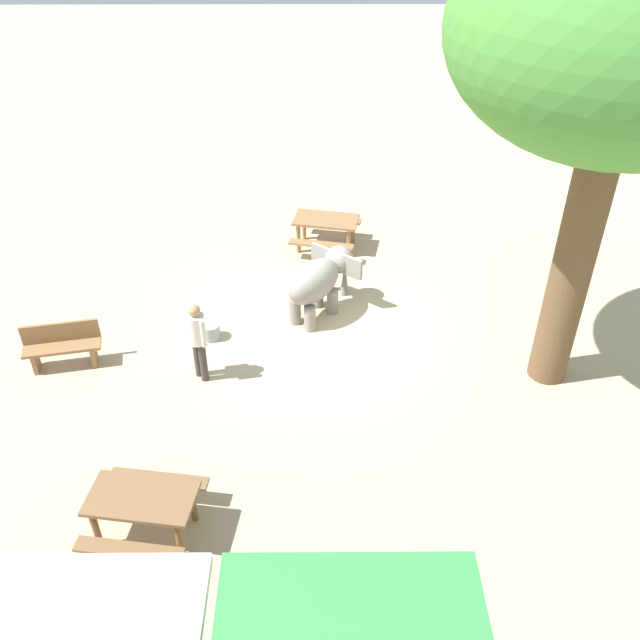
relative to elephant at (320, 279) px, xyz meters
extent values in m
plane|color=tan|center=(-0.11, 0.55, -0.83)|extent=(60.00, 60.00, 0.00)
cylinder|color=gray|center=(0.04, -0.26, -0.55)|extent=(0.24, 0.24, 0.55)
cylinder|color=gray|center=(-0.27, -0.03, -0.55)|extent=(0.24, 0.24, 0.55)
cylinder|color=gray|center=(0.50, 0.34, -0.55)|extent=(0.24, 0.24, 0.55)
cylinder|color=gray|center=(0.20, 0.57, -0.55)|extent=(0.24, 0.24, 0.55)
ellipsoid|color=gray|center=(0.12, 0.15, 0.05)|extent=(1.40, 1.52, 0.83)
sphere|color=gray|center=(-0.40, -0.52, 0.16)|extent=(0.59, 0.59, 0.59)
cone|color=gray|center=(-0.54, -0.70, -0.36)|extent=(0.18, 0.18, 0.93)
cube|color=gray|center=(-0.04, -0.69, 0.16)|extent=(0.42, 0.35, 0.44)
cube|color=gray|center=(-0.66, -0.21, 0.16)|extent=(0.42, 0.35, 0.44)
cylinder|color=#3F3833|center=(2.24, 1.97, -0.42)|extent=(0.14, 0.14, 0.82)
cylinder|color=#3F3833|center=(2.12, 2.10, -0.42)|extent=(0.14, 0.14, 0.82)
cylinder|color=silver|center=(2.18, 2.03, 0.28)|extent=(0.32, 0.32, 0.58)
sphere|color=tan|center=(2.18, 2.03, 0.68)|extent=(0.22, 0.22, 0.22)
cylinder|color=silver|center=(2.32, 1.88, 0.30)|extent=(0.09, 0.09, 0.55)
cylinder|color=silver|center=(2.04, 2.19, 0.30)|extent=(0.09, 0.09, 0.55)
cylinder|color=brown|center=(-4.20, 1.97, 1.52)|extent=(0.67, 0.67, 4.69)
ellipsoid|color=#478C38|center=(-4.20, 1.97, 5.25)|extent=(5.09, 4.67, 3.61)
cube|color=olive|center=(4.79, 1.70, -0.38)|extent=(1.45, 0.66, 0.06)
cube|color=olive|center=(4.82, 1.53, -0.15)|extent=(1.39, 0.33, 0.40)
cube|color=olive|center=(4.27, 1.60, -0.62)|extent=(0.15, 0.37, 0.42)
cube|color=olive|center=(5.30, 1.80, -0.62)|extent=(0.15, 0.37, 0.42)
cube|color=olive|center=(-0.16, -2.70, -0.08)|extent=(1.63, 1.08, 0.06)
cylinder|color=olive|center=(-0.82, -2.90, -0.47)|extent=(0.10, 0.10, 0.72)
cylinder|color=olive|center=(-0.69, -2.27, -0.47)|extent=(0.10, 0.10, 0.72)
cylinder|color=olive|center=(0.36, -3.13, -0.47)|extent=(0.10, 0.10, 0.72)
cylinder|color=olive|center=(0.49, -2.51, -0.47)|extent=(0.10, 0.10, 0.72)
cube|color=olive|center=(-0.29, -3.31, -0.39)|extent=(1.52, 0.53, 0.05)
cube|color=olive|center=(-0.04, -2.10, -0.39)|extent=(1.52, 0.53, 0.05)
cube|color=brown|center=(2.51, 5.47, -0.08)|extent=(1.60, 1.01, 0.06)
cylinder|color=brown|center=(1.87, 5.23, -0.47)|extent=(0.10, 0.10, 0.72)
cylinder|color=brown|center=(1.96, 5.87, -0.47)|extent=(0.10, 0.10, 0.72)
cylinder|color=brown|center=(3.06, 5.06, -0.47)|extent=(0.10, 0.10, 0.72)
cylinder|color=brown|center=(3.15, 5.70, -0.47)|extent=(0.10, 0.10, 0.72)
cube|color=brown|center=(2.42, 4.85, -0.39)|extent=(1.52, 0.45, 0.05)
cube|color=brown|center=(2.60, 6.08, -0.39)|extent=(1.52, 0.45, 0.05)
cylinder|color=gray|center=(2.15, 0.85, -0.67)|extent=(0.36, 0.36, 0.32)
camera|label=1|loc=(0.07, 11.74, 7.56)|focal=38.74mm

